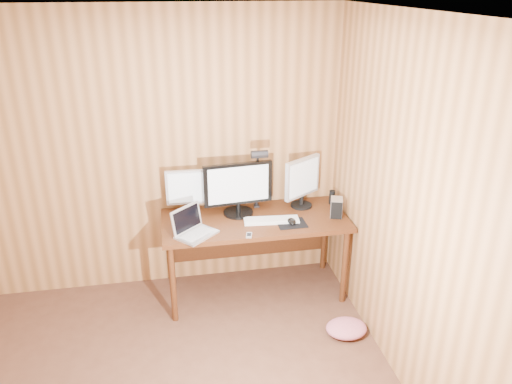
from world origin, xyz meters
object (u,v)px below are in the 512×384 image
object	(u,v)px
desk	(254,227)
keyboard	(271,220)
monitor_left	(187,191)
speaker	(332,197)
desk_lamp	(258,170)
monitor_right	(302,181)
mouse	(292,221)
hard_drive	(336,207)
phone	(249,235)
monitor_center	(238,188)
laptop	(192,228)

from	to	relation	value
desk	keyboard	distance (m)	0.24
monitor_left	speaker	bearing A→B (deg)	0.46
desk	desk_lamp	distance (m)	0.52
monitor_right	mouse	bearing A→B (deg)	-151.00
monitor_left	monitor_right	xyz separation A→B (m)	(1.03, -0.04, 0.03)
monitor_left	hard_drive	xyz separation A→B (m)	(1.27, -0.29, -0.14)
phone	keyboard	bearing A→B (deg)	56.72
monitor_center	desk_lamp	world-z (taller)	desk_lamp
mouse	laptop	bearing A→B (deg)	-178.18
phone	monitor_right	bearing A→B (deg)	52.96
hard_drive	keyboard	bearing A→B (deg)	-161.28
monitor_center	desk_lamp	size ratio (longest dim) A/B	0.97
mouse	phone	size ratio (longest dim) A/B	1.15
mouse	hard_drive	distance (m)	0.43
keyboard	monitor_left	bearing A→B (deg)	162.05
mouse	hard_drive	bearing A→B (deg)	10.48
desk	hard_drive	world-z (taller)	hard_drive
desk	keyboard	xyz separation A→B (m)	(0.13, -0.15, 0.13)
keyboard	hard_drive	size ratio (longest dim) A/B	2.84
monitor_left	desk_lamp	distance (m)	0.65
phone	laptop	bearing A→B (deg)	178.89
monitor_center	keyboard	world-z (taller)	monitor_center
desk	monitor_left	size ratio (longest dim) A/B	3.96
keyboard	speaker	size ratio (longest dim) A/B	3.68
mouse	speaker	distance (m)	0.57
keyboard	phone	world-z (taller)	keyboard
monitor_left	monitor_right	bearing A→B (deg)	-0.23
desk_lamp	monitor_center	bearing A→B (deg)	-179.15
monitor_left	phone	bearing A→B (deg)	-46.16
monitor_right	keyboard	bearing A→B (deg)	-175.89
monitor_right	speaker	distance (m)	0.34
hard_drive	mouse	bearing A→B (deg)	-150.81
monitor_left	hard_drive	size ratio (longest dim) A/B	2.39
mouse	desk_lamp	bearing A→B (deg)	125.41
desk	monitor_right	xyz separation A→B (m)	(0.46, 0.10, 0.37)
speaker	mouse	bearing A→B (deg)	-144.42
monitor_right	monitor_left	bearing A→B (deg)	144.85
phone	desk_lamp	distance (m)	0.62
monitor_right	desk_lamp	distance (m)	0.43
desk	keyboard	size ratio (longest dim) A/B	3.32
laptop	keyboard	distance (m)	0.69
monitor_center	speaker	size ratio (longest dim) A/B	4.65
hard_drive	phone	xyz separation A→B (m)	(-0.81, -0.23, -0.07)
monitor_right	phone	world-z (taller)	monitor_right
laptop	phone	size ratio (longest dim) A/B	4.06
desk	laptop	distance (m)	0.64
keyboard	desk	bearing A→B (deg)	134.74
laptop	hard_drive	world-z (taller)	laptop
monitor_center	monitor_left	xyz separation A→B (m)	(-0.44, 0.09, -0.03)
mouse	desk	bearing A→B (deg)	140.78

